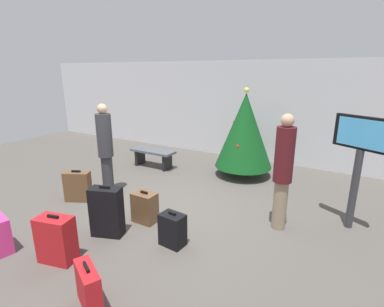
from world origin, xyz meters
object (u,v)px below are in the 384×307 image
at_px(traveller_1, 283,169).
at_px(suitcase_0, 107,212).
at_px(holiday_tree, 245,131).
at_px(suitcase_5, 56,239).
at_px(suitcase_3, 78,186).
at_px(suitcase_6, 145,207).
at_px(waiting_bench, 153,155).
at_px(flight_info_kiosk, 360,152).
at_px(suitcase_4, 89,288).
at_px(suitcase_2, 173,230).
at_px(traveller_0, 105,147).

bearing_deg(traveller_1, suitcase_0, -145.22).
relative_size(holiday_tree, suitcase_5, 3.13).
distance_m(suitcase_3, suitcase_5, 1.99).
xyz_separation_m(traveller_1, suitcase_6, (-2.05, -0.97, -0.77)).
bearing_deg(waiting_bench, suitcase_0, -64.41).
bearing_deg(traveller_1, suitcase_3, -165.37).
bearing_deg(flight_info_kiosk, suitcase_0, -146.20).
bearing_deg(suitcase_3, holiday_tree, 52.93).
height_order(holiday_tree, suitcase_4, holiday_tree).
bearing_deg(flight_info_kiosk, suitcase_3, -161.43).
height_order(traveller_1, suitcase_6, traveller_1).
height_order(holiday_tree, suitcase_2, holiday_tree).
height_order(suitcase_2, suitcase_3, suitcase_3).
bearing_deg(waiting_bench, suitcase_3, -89.66).
bearing_deg(suitcase_5, suitcase_0, 83.12).
bearing_deg(traveller_0, traveller_1, 6.60).
distance_m(suitcase_0, suitcase_6, 0.69).
xyz_separation_m(holiday_tree, suitcase_6, (-0.62, -3.07, -0.88)).
distance_m(suitcase_0, suitcase_3, 1.59).
height_order(suitcase_3, suitcase_5, suitcase_5).
bearing_deg(traveller_1, waiting_bench, 158.49).
height_order(holiday_tree, suitcase_5, holiday_tree).
distance_m(traveller_1, suitcase_4, 3.19).
distance_m(traveller_0, suitcase_6, 1.74).
bearing_deg(waiting_bench, traveller_0, -82.04).
relative_size(suitcase_2, suitcase_5, 0.78).
bearing_deg(holiday_tree, waiting_bench, -165.36).
relative_size(traveller_1, suitcase_2, 3.55).
bearing_deg(traveller_1, suitcase_5, -134.68).
distance_m(flight_info_kiosk, traveller_0, 4.66).
distance_m(waiting_bench, suitcase_6, 3.00).
height_order(traveller_0, suitcase_2, traveller_0).
relative_size(waiting_bench, suitcase_0, 1.48).
height_order(suitcase_3, suitcase_6, suitcase_3).
relative_size(traveller_1, suitcase_6, 3.39).
height_order(suitcase_2, suitcase_6, suitcase_6).
xyz_separation_m(holiday_tree, suitcase_4, (0.07, -4.88, -0.90)).
bearing_deg(waiting_bench, flight_info_kiosk, -10.23).
distance_m(traveller_1, suitcase_0, 2.87).
relative_size(traveller_0, suitcase_0, 2.28).
bearing_deg(flight_info_kiosk, suitcase_5, -138.25).
bearing_deg(holiday_tree, flight_info_kiosk, -31.09).
bearing_deg(holiday_tree, suitcase_2, -86.87).
xyz_separation_m(traveller_1, suitcase_5, (-2.40, -2.43, -0.70)).
xyz_separation_m(waiting_bench, traveller_0, (0.26, -1.90, 0.68)).
distance_m(holiday_tree, suitcase_5, 4.70).
xyz_separation_m(traveller_1, suitcase_0, (-2.30, -1.60, -0.63)).
xyz_separation_m(traveller_0, suitcase_0, (1.21, -1.19, -0.63)).
xyz_separation_m(traveller_0, suitcase_2, (2.27, -0.90, -0.77)).
relative_size(suitcase_2, suitcase_4, 1.00).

